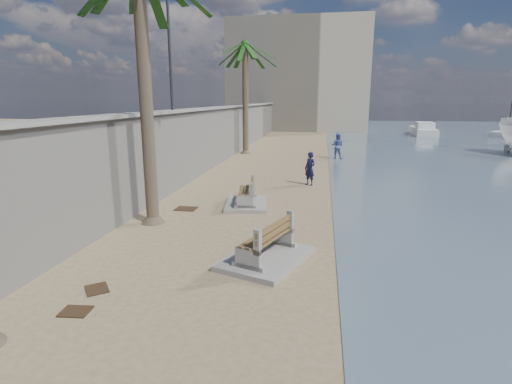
{
  "coord_description": "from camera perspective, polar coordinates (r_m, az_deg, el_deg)",
  "views": [
    {
      "loc": [
        1.53,
        -5.23,
        4.1
      ],
      "look_at": [
        -0.5,
        7.0,
        1.2
      ],
      "focal_mm": 28.0,
      "sensor_mm": 36.0,
      "label": 1
    }
  ],
  "objects": [
    {
      "name": "ground_plane",
      "position": [
        6.82,
        -6.04,
        -23.88
      ],
      "size": [
        140.0,
        140.0,
        0.0
      ],
      "primitive_type": "plane",
      "color": "#917959"
    },
    {
      "name": "seawall",
      "position": [
        26.22,
        -5.53,
        7.96
      ],
      "size": [
        0.45,
        70.0,
        3.5
      ],
      "primitive_type": "cube",
      "color": "gray",
      "rests_on": "ground_plane"
    },
    {
      "name": "wall_cap",
      "position": [
        26.12,
        -5.62,
        11.9
      ],
      "size": [
        0.8,
        70.0,
        0.12
      ],
      "primitive_type": "cube",
      "color": "gray",
      "rests_on": "seawall"
    },
    {
      "name": "end_building",
      "position": [
        57.41,
        6.14,
        15.99
      ],
      "size": [
        18.0,
        12.0,
        14.0
      ],
      "primitive_type": "cube",
      "color": "#B7AA93",
      "rests_on": "ground_plane"
    },
    {
      "name": "bench_near",
      "position": [
        10.35,
        1.47,
        -7.43
      ],
      "size": [
        2.47,
        2.95,
        1.05
      ],
      "color": "gray",
      "rests_on": "ground_plane"
    },
    {
      "name": "bench_far",
      "position": [
        15.67,
        -1.4,
        -0.39
      ],
      "size": [
        1.91,
        2.54,
        0.98
      ],
      "color": "gray",
      "rests_on": "ground_plane"
    },
    {
      "name": "palm_back",
      "position": [
        30.82,
        -1.57,
        20.15
      ],
      "size": [
        5.0,
        5.0,
        8.88
      ],
      "color": "brown",
      "rests_on": "ground_plane"
    },
    {
      "name": "streetlight",
      "position": [
        18.64,
        -12.31,
        20.73
      ],
      "size": [
        0.28,
        0.28,
        5.12
      ],
      "color": "#2D2D33",
      "rests_on": "wall_cap"
    },
    {
      "name": "person_a",
      "position": [
        19.44,
        7.72,
        3.66
      ],
      "size": [
        0.8,
        0.78,
        1.86
      ],
      "primitive_type": "imported",
      "rotation": [
        0.0,
        0.0,
        -0.7
      ],
      "color": "#141234",
      "rests_on": "ground_plane"
    },
    {
      "name": "person_b",
      "position": [
        28.6,
        11.57,
        6.66
      ],
      "size": [
        1.14,
        1.0,
        1.98
      ],
      "primitive_type": "imported",
      "rotation": [
        0.0,
        0.0,
        2.82
      ],
      "color": "#4F5FA4",
      "rests_on": "ground_plane"
    },
    {
      "name": "yacht_far",
      "position": [
        51.21,
        22.72,
        7.96
      ],
      "size": [
        2.93,
        8.18,
        1.5
      ],
      "primitive_type": null,
      "rotation": [
        0.0,
        0.0,
        1.48
      ],
      "color": "silver",
      "rests_on": "bay_water"
    },
    {
      "name": "sailboat_west",
      "position": [
        53.93,
        32.31,
        7.16
      ],
      "size": [
        5.59,
        6.24,
        10.34
      ],
      "color": "silver",
      "rests_on": "bay_water"
    },
    {
      "name": "debris_b",
      "position": [
        8.95,
        -24.38,
        -15.27
      ],
      "size": [
        0.6,
        0.49,
        0.03
      ],
      "primitive_type": "cube",
      "rotation": [
        0.0,
        0.0,
        0.09
      ],
      "color": "#382616",
      "rests_on": "ground_plane"
    },
    {
      "name": "debris_c",
      "position": [
        15.45,
        -9.96,
        -2.37
      ],
      "size": [
        0.81,
        0.65,
        0.03
      ],
      "primitive_type": "cube",
      "rotation": [
        0.0,
        0.0,
        6.26
      ],
      "color": "#382616",
      "rests_on": "ground_plane"
    },
    {
      "name": "debris_d",
      "position": [
        9.7,
        -21.77,
        -12.75
      ],
      "size": [
        0.71,
        0.73,
        0.03
      ],
      "primitive_type": "cube",
      "rotation": [
        0.0,
        0.0,
        5.38
      ],
      "color": "#382616",
      "rests_on": "ground_plane"
    }
  ]
}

